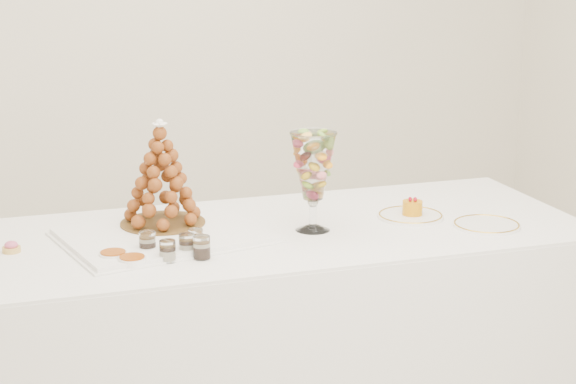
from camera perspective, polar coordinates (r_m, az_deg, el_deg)
name	(u,v)px	position (r m, az deg, el deg)	size (l,w,h in m)	color
buffet_table	(271,342)	(3.46, -1.03, -8.88)	(2.24, 1.00, 0.83)	white
lace_tray	(165,235)	(3.24, -7.33, -2.56)	(0.64, 0.48, 0.02)	white
macaron_vase	(313,167)	(3.25, 1.50, 1.46)	(0.16, 0.16, 0.34)	white
cake_plate	(410,216)	(3.48, 7.27, -1.42)	(0.24, 0.24, 0.01)	white
spare_plate	(487,225)	(3.42, 11.69, -1.93)	(0.23, 0.23, 0.01)	white
pink_tart	(11,247)	(3.20, -16.07, -3.18)	(0.06, 0.06, 0.04)	tan
verrine_a	(147,243)	(3.09, -8.33, -2.99)	(0.05, 0.05, 0.07)	white
verrine_b	(187,245)	(3.06, -6.01, -3.12)	(0.05, 0.05, 0.07)	white
verrine_c	(196,239)	(3.12, -5.48, -2.78)	(0.05, 0.05, 0.06)	white
verrine_d	(168,251)	(3.00, -7.15, -3.50)	(0.05, 0.05, 0.07)	white
verrine_e	(202,247)	(3.02, -5.13, -3.29)	(0.05, 0.05, 0.07)	white
ramekin_back	(113,257)	(3.04, -10.32, -3.80)	(0.09, 0.09, 0.03)	white
ramekin_front	(132,262)	(2.99, -9.22, -4.09)	(0.09, 0.09, 0.03)	white
croquembouche	(161,174)	(3.29, -7.53, 1.09)	(0.29, 0.29, 0.36)	brown
mousse_cake	(412,208)	(3.48, 7.38, -0.92)	(0.07, 0.07, 0.06)	orange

